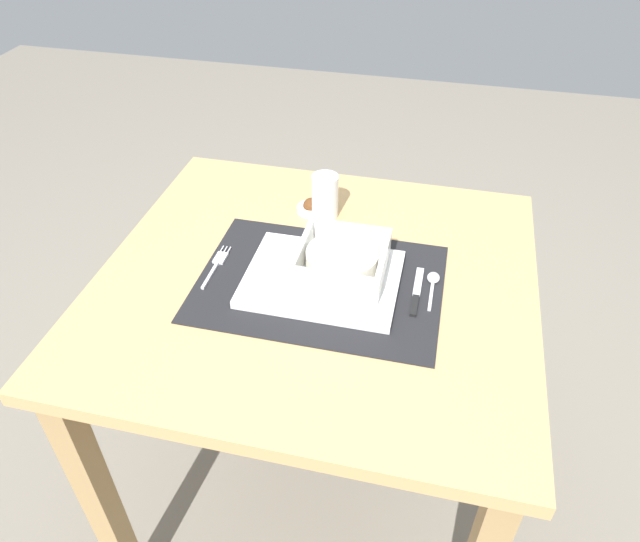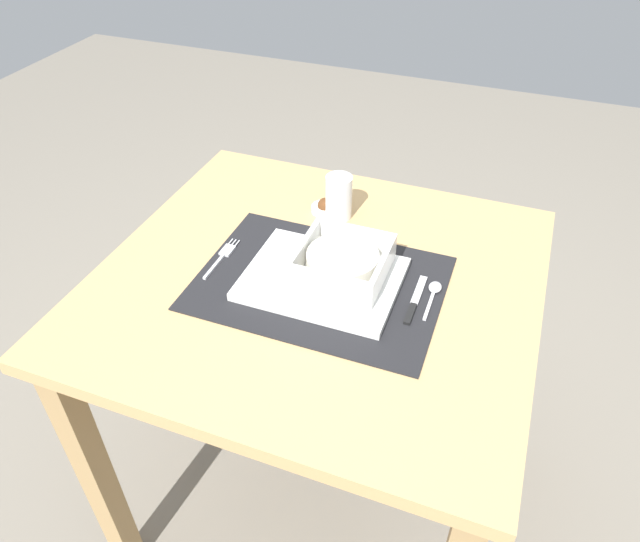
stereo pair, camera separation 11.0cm
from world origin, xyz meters
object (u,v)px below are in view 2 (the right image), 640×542
spoon (434,291)px  butter_knife (414,302)px  drinking_glass (339,199)px  condiment_saucer (325,207)px  dining_table (318,319)px  fork (223,255)px  porridge_bowl (342,264)px

spoon → butter_knife: (-0.03, -0.04, -0.00)m
drinking_glass → condiment_saucer: bearing=165.9°
dining_table → fork: size_ratio=6.21×
fork → dining_table: bearing=7.0°
dining_table → drinking_glass: (-0.03, 0.21, 0.16)m
porridge_bowl → condiment_saucer: (-0.11, 0.22, -0.03)m
dining_table → fork: 0.23m
fork → condiment_saucer: (0.13, 0.23, 0.00)m
fork → butter_knife: bearing=3.0°
porridge_bowl → drinking_glass: size_ratio=1.66×
porridge_bowl → fork: porridge_bowl is taller
dining_table → spoon: bearing=6.8°
spoon → dining_table: bearing=-168.9°
butter_knife → condiment_saucer: bearing=137.5°
porridge_bowl → condiment_saucer: 0.25m
dining_table → condiment_saucer: size_ratio=13.34×
drinking_glass → condiment_saucer: (-0.03, 0.01, -0.03)m
butter_knife → drinking_glass: 0.32m
fork → drinking_glass: drinking_glass is taller
porridge_bowl → butter_knife: porridge_bowl is taller
fork → condiment_saucer: bearing=63.3°
dining_table → condiment_saucer: condiment_saucer is taller
drinking_glass → fork: bearing=-127.1°
fork → butter_knife: butter_knife is taller
drinking_glass → butter_knife: bearing=-44.9°
butter_knife → dining_table: bearing=174.9°
drinking_glass → porridge_bowl: bearing=-69.0°
fork → butter_knife: size_ratio=0.98×
fork → drinking_glass: 0.28m
porridge_bowl → butter_knife: size_ratio=1.19×
dining_table → condiment_saucer: bearing=106.4°
porridge_bowl → fork: size_ratio=1.21×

